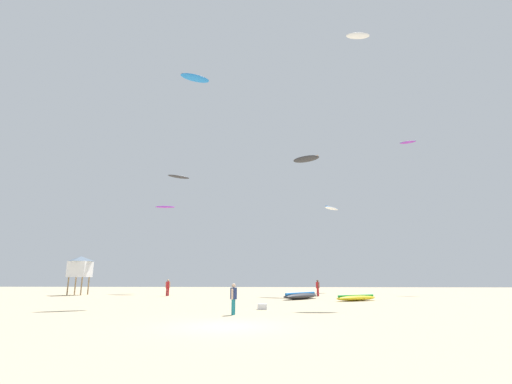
{
  "coord_description": "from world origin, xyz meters",
  "views": [
    {
      "loc": [
        1.99,
        -15.17,
        1.86
      ],
      "look_at": [
        0.0,
        21.05,
        10.23
      ],
      "focal_mm": 26.02,
      "sensor_mm": 36.0,
      "label": 1
    }
  ],
  "objects_px": {
    "lifeguard_tower": "(80,266)",
    "kite_aloft_1": "(179,177)",
    "person_foreground": "(234,296)",
    "kite_aloft_4": "(358,36)",
    "kite_grounded_near": "(301,296)",
    "person_left": "(318,287)",
    "cooler_box": "(262,307)",
    "kite_aloft_0": "(408,142)",
    "kite_aloft_3": "(331,208)",
    "kite_aloft_6": "(165,207)",
    "kite_grounded_mid": "(356,298)",
    "person_midground": "(168,286)",
    "kite_aloft_2": "(195,78)",
    "kite_aloft_5": "(306,159)"
  },
  "relations": [
    {
      "from": "cooler_box",
      "to": "kite_aloft_6",
      "type": "relative_size",
      "value": 0.22
    },
    {
      "from": "kite_grounded_mid",
      "to": "kite_aloft_4",
      "type": "distance_m",
      "value": 25.43
    },
    {
      "from": "kite_grounded_near",
      "to": "person_left",
      "type": "bearing_deg",
      "value": 68.88
    },
    {
      "from": "kite_aloft_4",
      "to": "kite_aloft_6",
      "type": "distance_m",
      "value": 29.55
    },
    {
      "from": "kite_grounded_mid",
      "to": "kite_aloft_5",
      "type": "relative_size",
      "value": 1.16
    },
    {
      "from": "kite_aloft_0",
      "to": "kite_aloft_3",
      "type": "relative_size",
      "value": 0.74
    },
    {
      "from": "kite_aloft_2",
      "to": "person_foreground",
      "type": "bearing_deg",
      "value": -64.86
    },
    {
      "from": "kite_grounded_mid",
      "to": "lifeguard_tower",
      "type": "relative_size",
      "value": 0.97
    },
    {
      "from": "person_midground",
      "to": "kite_aloft_0",
      "type": "distance_m",
      "value": 36.15
    },
    {
      "from": "kite_aloft_2",
      "to": "person_midground",
      "type": "bearing_deg",
      "value": 115.01
    },
    {
      "from": "kite_grounded_near",
      "to": "lifeguard_tower",
      "type": "bearing_deg",
      "value": 164.36
    },
    {
      "from": "kite_grounded_near",
      "to": "kite_aloft_6",
      "type": "relative_size",
      "value": 1.81
    },
    {
      "from": "cooler_box",
      "to": "kite_aloft_6",
      "type": "distance_m",
      "value": 27.89
    },
    {
      "from": "cooler_box",
      "to": "kite_aloft_2",
      "type": "distance_m",
      "value": 21.86
    },
    {
      "from": "lifeguard_tower",
      "to": "kite_grounded_near",
      "type": "bearing_deg",
      "value": -15.64
    },
    {
      "from": "cooler_box",
      "to": "kite_aloft_0",
      "type": "height_order",
      "value": "kite_aloft_0"
    },
    {
      "from": "person_foreground",
      "to": "person_left",
      "type": "xyz_separation_m",
      "value": [
        6.39,
        19.67,
        0.04
      ]
    },
    {
      "from": "person_midground",
      "to": "kite_aloft_2",
      "type": "xyz_separation_m",
      "value": [
        4.04,
        -8.66,
        18.73
      ]
    },
    {
      "from": "kite_aloft_1",
      "to": "kite_aloft_3",
      "type": "distance_m",
      "value": 21.86
    },
    {
      "from": "kite_grounded_mid",
      "to": "kite_aloft_1",
      "type": "distance_m",
      "value": 31.24
    },
    {
      "from": "person_left",
      "to": "person_foreground",
      "type": "bearing_deg",
      "value": -127.72
    },
    {
      "from": "kite_grounded_mid",
      "to": "cooler_box",
      "type": "distance_m",
      "value": 11.29
    },
    {
      "from": "cooler_box",
      "to": "kite_aloft_6",
      "type": "bearing_deg",
      "value": 120.4
    },
    {
      "from": "person_midground",
      "to": "kite_aloft_6",
      "type": "height_order",
      "value": "kite_aloft_6"
    },
    {
      "from": "kite_aloft_4",
      "to": "kite_aloft_2",
      "type": "bearing_deg",
      "value": -169.84
    },
    {
      "from": "lifeguard_tower",
      "to": "kite_aloft_1",
      "type": "height_order",
      "value": "kite_aloft_1"
    },
    {
      "from": "kite_aloft_0",
      "to": "lifeguard_tower",
      "type": "bearing_deg",
      "value": -168.52
    },
    {
      "from": "kite_aloft_0",
      "to": "kite_aloft_4",
      "type": "height_order",
      "value": "kite_aloft_4"
    },
    {
      "from": "lifeguard_tower",
      "to": "kite_aloft_4",
      "type": "height_order",
      "value": "kite_aloft_4"
    },
    {
      "from": "kite_grounded_near",
      "to": "kite_aloft_4",
      "type": "xyz_separation_m",
      "value": [
        6.36,
        -0.71,
        25.26
      ]
    },
    {
      "from": "person_foreground",
      "to": "kite_aloft_4",
      "type": "distance_m",
      "value": 30.06
    },
    {
      "from": "person_foreground",
      "to": "kite_aloft_1",
      "type": "bearing_deg",
      "value": 123.14
    },
    {
      "from": "kite_aloft_2",
      "to": "person_left",
      "type": "bearing_deg",
      "value": 38.02
    },
    {
      "from": "kite_grounded_near",
      "to": "kite_grounded_mid",
      "type": "bearing_deg",
      "value": -28.23
    },
    {
      "from": "lifeguard_tower",
      "to": "kite_aloft_0",
      "type": "relative_size",
      "value": 1.94
    },
    {
      "from": "kite_aloft_0",
      "to": "person_left",
      "type": "bearing_deg",
      "value": -146.14
    },
    {
      "from": "person_foreground",
      "to": "lifeguard_tower",
      "type": "distance_m",
      "value": 28.63
    },
    {
      "from": "kite_grounded_near",
      "to": "cooler_box",
      "type": "height_order",
      "value": "kite_grounded_near"
    },
    {
      "from": "person_midground",
      "to": "kite_aloft_5",
      "type": "distance_m",
      "value": 21.64
    },
    {
      "from": "kite_aloft_3",
      "to": "kite_aloft_5",
      "type": "bearing_deg",
      "value": -117.15
    },
    {
      "from": "kite_grounded_mid",
      "to": "kite_aloft_2",
      "type": "bearing_deg",
      "value": -174.99
    },
    {
      "from": "person_midground",
      "to": "kite_aloft_6",
      "type": "distance_m",
      "value": 11.73
    },
    {
      "from": "kite_aloft_1",
      "to": "kite_aloft_6",
      "type": "xyz_separation_m",
      "value": [
        -0.3,
        -4.53,
        -5.19
      ]
    },
    {
      "from": "person_foreground",
      "to": "lifeguard_tower",
      "type": "xyz_separation_m",
      "value": [
        -19.44,
        20.91,
        2.14
      ]
    },
    {
      "from": "person_foreground",
      "to": "kite_aloft_0",
      "type": "distance_m",
      "value": 40.09
    },
    {
      "from": "cooler_box",
      "to": "kite_aloft_5",
      "type": "xyz_separation_m",
      "value": [
        4.61,
        20.35,
        15.78
      ]
    },
    {
      "from": "kite_aloft_2",
      "to": "kite_aloft_6",
      "type": "bearing_deg",
      "value": 114.24
    },
    {
      "from": "person_midground",
      "to": "kite_grounded_near",
      "type": "relative_size",
      "value": 0.36
    },
    {
      "from": "person_left",
      "to": "lifeguard_tower",
      "type": "bearing_deg",
      "value": 157.53
    },
    {
      "from": "kite_aloft_0",
      "to": "kite_aloft_3",
      "type": "xyz_separation_m",
      "value": [
        -10.36,
        2.36,
        -8.61
      ]
    }
  ]
}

